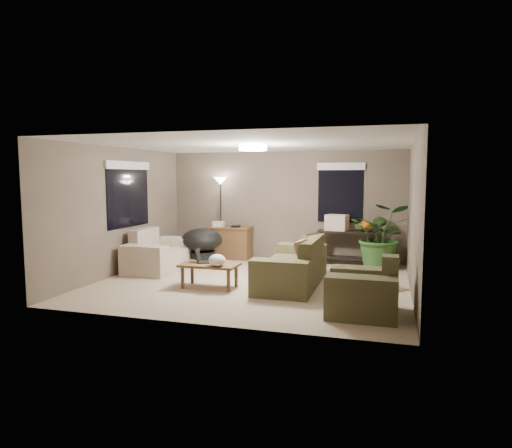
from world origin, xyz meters
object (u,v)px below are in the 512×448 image
(desk, at_px, (229,242))
(console_table, at_px, (348,245))
(coffee_table, at_px, (210,267))
(houseplant, at_px, (381,243))
(main_sofa, at_px, (294,268))
(armchair, at_px, (364,293))
(floor_lamp, at_px, (220,190))
(papasan_chair, at_px, (202,244))
(loveseat, at_px, (158,256))
(cat_scratching_post, at_px, (392,277))

(desk, height_order, console_table, same)
(coffee_table, xyz_separation_m, houseplant, (2.82, 2.60, 0.18))
(main_sofa, xyz_separation_m, houseplant, (1.46, 1.96, 0.24))
(coffee_table, height_order, houseplant, houseplant)
(armchair, bearing_deg, floor_lamp, 133.95)
(armchair, height_order, papasan_chair, armchair)
(houseplant, bearing_deg, floor_lamp, 175.99)
(main_sofa, xyz_separation_m, desk, (-2.02, 2.13, 0.08))
(coffee_table, distance_m, desk, 2.85)
(armchair, bearing_deg, desk, 132.73)
(floor_lamp, height_order, houseplant, floor_lamp)
(loveseat, xyz_separation_m, desk, (0.95, 1.67, 0.08))
(console_table, height_order, floor_lamp, floor_lamp)
(coffee_table, relative_size, desk, 0.91)
(loveseat, height_order, console_table, loveseat)
(armchair, distance_m, houseplant, 3.42)
(cat_scratching_post, bearing_deg, floor_lamp, 151.99)
(main_sofa, bearing_deg, cat_scratching_post, 4.46)
(coffee_table, bearing_deg, houseplant, 42.67)
(papasan_chair, relative_size, floor_lamp, 0.52)
(desk, bearing_deg, console_table, 0.51)
(armchair, relative_size, houseplant, 0.72)
(loveseat, bearing_deg, main_sofa, -8.82)
(houseplant, bearing_deg, cat_scratching_post, -83.07)
(desk, relative_size, houseplant, 0.80)
(desk, relative_size, papasan_chair, 1.10)
(floor_lamp, bearing_deg, houseplant, -4.01)
(desk, xyz_separation_m, houseplant, (3.48, -0.18, 0.16))
(houseplant, bearing_deg, desk, 177.10)
(console_table, distance_m, cat_scratching_post, 2.24)
(armchair, xyz_separation_m, cat_scratching_post, (0.39, 1.58, -0.08))
(desk, distance_m, console_table, 2.77)
(main_sofa, height_order, cat_scratching_post, main_sofa)
(desk, bearing_deg, loveseat, -119.57)
(console_table, bearing_deg, loveseat, -155.46)
(papasan_chair, height_order, cat_scratching_post, papasan_chair)
(main_sofa, relative_size, papasan_chair, 2.20)
(main_sofa, height_order, loveseat, same)
(loveseat, relative_size, papasan_chair, 1.60)
(desk, bearing_deg, papasan_chair, -108.38)
(main_sofa, distance_m, desk, 2.94)
(main_sofa, height_order, houseplant, houseplant)
(armchair, distance_m, cat_scratching_post, 1.63)
(floor_lamp, height_order, cat_scratching_post, floor_lamp)
(coffee_table, height_order, floor_lamp, floor_lamp)
(main_sofa, xyz_separation_m, armchair, (1.29, -1.45, 0.00))
(main_sofa, relative_size, houseplant, 1.59)
(coffee_table, height_order, papasan_chair, papasan_chair)
(armchair, bearing_deg, houseplant, 87.24)
(armchair, xyz_separation_m, coffee_table, (-2.66, 0.81, 0.06))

